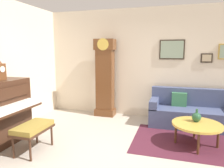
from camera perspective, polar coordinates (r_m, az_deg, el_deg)
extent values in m
cube|color=#B2A899|center=(3.65, 1.46, -19.82)|extent=(6.40, 6.00, 0.10)
cube|color=beige|center=(5.57, 8.04, 5.62)|extent=(5.30, 0.10, 2.80)
cube|color=#33281E|center=(5.43, 15.95, 8.99)|extent=(0.60, 0.03, 0.48)
cube|color=gray|center=(5.42, 15.95, 8.99)|extent=(0.54, 0.01, 0.42)
cube|color=#33281E|center=(5.48, 24.30, 6.45)|extent=(0.26, 0.03, 0.22)
cube|color=tan|center=(5.47, 24.32, 6.45)|extent=(0.20, 0.01, 0.16)
cube|color=#4C1E2D|center=(4.36, 20.34, -14.67)|extent=(2.10, 1.50, 0.01)
cube|color=#3D2316|center=(4.00, -25.92, -6.87)|extent=(0.28, 1.38, 0.04)
cube|color=white|center=(3.99, -25.97, -6.04)|extent=(0.26, 1.32, 0.08)
cube|color=#3D2316|center=(4.01, -27.36, -2.54)|extent=(0.03, 1.20, 0.20)
cube|color=#3D2316|center=(3.89, -20.63, -11.64)|extent=(0.42, 0.70, 0.04)
cube|color=olive|center=(3.87, -20.68, -10.80)|extent=(0.40, 0.68, 0.08)
cylinder|color=#3D2316|center=(3.65, -21.33, -16.42)|extent=(0.04, 0.04, 0.36)
cylinder|color=#3D2316|center=(4.10, -16.05, -13.33)|extent=(0.04, 0.04, 0.36)
cylinder|color=#3D2316|center=(3.85, -25.23, -15.36)|extent=(0.04, 0.04, 0.36)
cylinder|color=#3D2316|center=(4.27, -19.76, -12.59)|extent=(0.04, 0.04, 0.36)
cube|color=brown|center=(5.72, -1.85, -7.55)|extent=(0.52, 0.34, 0.18)
cube|color=brown|center=(5.55, -1.89, 0.40)|extent=(0.44, 0.28, 1.78)
cube|color=brown|center=(5.49, -1.95, 10.66)|extent=(0.52, 0.32, 0.28)
cylinder|color=gold|center=(5.35, -2.49, 10.71)|extent=(0.30, 0.02, 0.30)
cylinder|color=gold|center=(5.50, -2.06, 0.94)|extent=(0.03, 0.03, 0.70)
cube|color=#424C70|center=(5.19, 20.93, -8.47)|extent=(1.90, 0.80, 0.42)
cube|color=#424C70|center=(5.39, 20.94, -3.37)|extent=(1.90, 0.20, 0.44)
cube|color=#424C70|center=(5.12, 11.44, -4.94)|extent=(0.18, 0.80, 0.20)
cube|color=#38754C|center=(5.22, 17.76, -4.02)|extent=(0.34, 0.12, 0.32)
cylinder|color=gold|center=(4.15, 22.08, -10.16)|extent=(0.88, 0.88, 0.04)
torus|color=#4C2B19|center=(4.15, 22.08, -10.16)|extent=(0.88, 0.88, 0.04)
cylinder|color=#4C2B19|center=(4.56, 21.51, -11.20)|extent=(0.04, 0.04, 0.38)
cylinder|color=#4C2B19|center=(4.28, 26.84, -12.90)|extent=(0.04, 0.04, 0.38)
cylinder|color=#4C2B19|center=(3.89, 22.40, -14.75)|extent=(0.04, 0.04, 0.38)
cylinder|color=#4C2B19|center=(4.20, 16.91, -12.68)|extent=(0.04, 0.04, 0.38)
cube|color=brown|center=(4.36, -28.14, 2.93)|extent=(0.12, 0.18, 0.30)
cylinder|color=white|center=(4.31, -27.60, 3.58)|extent=(0.01, 0.11, 0.11)
cylinder|color=#234C33|center=(4.25, 21.90, -9.36)|extent=(0.09, 0.09, 0.01)
sphere|color=#285638|center=(4.22, 21.96, -8.34)|extent=(0.17, 0.17, 0.17)
cylinder|color=#285638|center=(4.19, 22.05, -6.83)|extent=(0.04, 0.04, 0.08)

